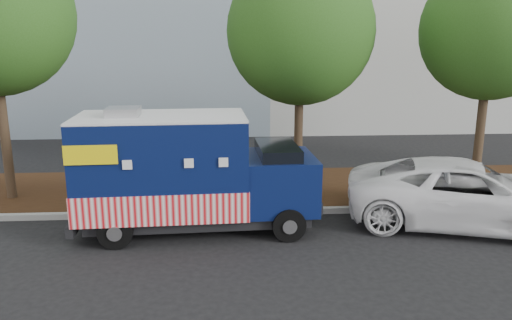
{
  "coord_description": "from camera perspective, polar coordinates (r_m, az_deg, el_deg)",
  "views": [
    {
      "loc": [
        -0.16,
        -10.95,
        4.5
      ],
      "look_at": [
        0.59,
        0.6,
        1.67
      ],
      "focal_mm": 35.0,
      "sensor_mm": 36.0,
      "label": 1
    }
  ],
  "objects": [
    {
      "name": "ground",
      "position": [
        11.85,
        -2.71,
        -8.61
      ],
      "size": [
        120.0,
        120.0,
        0.0
      ],
      "primitive_type": "plane",
      "color": "black",
      "rests_on": "ground"
    },
    {
      "name": "curb",
      "position": [
        13.13,
        -2.83,
        -5.99
      ],
      "size": [
        120.0,
        0.18,
        0.15
      ],
      "primitive_type": "cube",
      "color": "#9E9E99",
      "rests_on": "ground"
    },
    {
      "name": "mulch_strip",
      "position": [
        15.12,
        -2.97,
        -3.3
      ],
      "size": [
        120.0,
        4.0,
        0.15
      ],
      "primitive_type": "cube",
      "color": "black",
      "rests_on": "ground"
    },
    {
      "name": "tree_b",
      "position": [
        14.8,
        5.11,
        14.42
      ],
      "size": [
        4.24,
        4.24,
        6.82
      ],
      "color": "#38281C",
      "rests_on": "ground"
    },
    {
      "name": "tree_c",
      "position": [
        15.88,
        25.27,
        13.24
      ],
      "size": [
        3.93,
        3.93,
        6.69
      ],
      "color": "#38281C",
      "rests_on": "ground"
    },
    {
      "name": "sign_post",
      "position": [
        13.16,
        -8.05,
        -0.92
      ],
      "size": [
        0.06,
        0.06,
        2.4
      ],
      "primitive_type": "cube",
      "color": "#473828",
      "rests_on": "ground"
    },
    {
      "name": "food_truck",
      "position": [
        11.87,
        -8.16,
        -1.78
      ],
      "size": [
        5.76,
        2.38,
        2.99
      ],
      "rotation": [
        0.0,
        0.0,
        0.04
      ],
      "color": "black",
      "rests_on": "ground"
    },
    {
      "name": "white_car",
      "position": [
        13.27,
        23.05,
        -3.58
      ],
      "size": [
        6.29,
        4.2,
        1.6
      ],
      "primitive_type": "imported",
      "rotation": [
        0.0,
        0.0,
        1.28
      ],
      "color": "white",
      "rests_on": "ground"
    }
  ]
}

